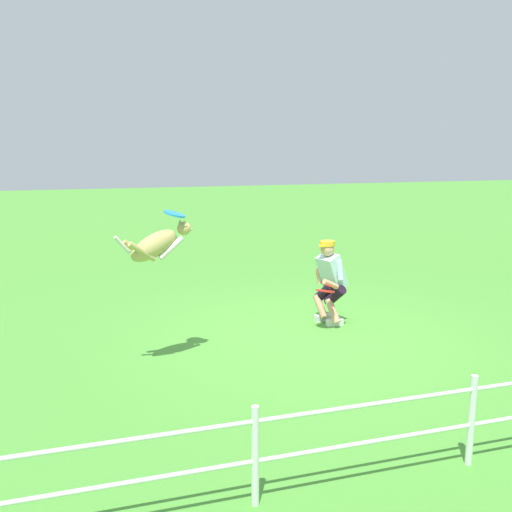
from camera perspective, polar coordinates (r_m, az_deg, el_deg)
ground_plane at (r=8.29m, az=5.61°, el=-7.98°), size 60.00×60.00×0.00m
person at (r=8.68m, az=7.44°, el=-2.34°), size 0.54×0.68×1.29m
dog at (r=6.86m, az=-9.90°, el=1.18°), size 1.01×0.48×0.53m
frisbee_flying at (r=6.94m, az=-8.21°, el=4.22°), size 0.30×0.32×0.12m
frisbee_held at (r=8.33m, az=7.00°, el=-3.52°), size 0.33×0.33×0.11m
fence at (r=5.29m, az=20.95°, el=-14.52°), size 15.43×0.06×0.81m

